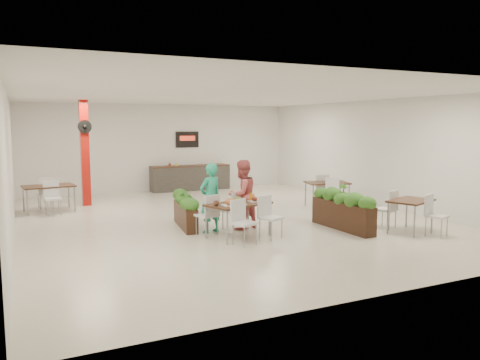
{
  "coord_description": "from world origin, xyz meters",
  "views": [
    {
      "loc": [
        -4.77,
        -11.02,
        2.45
      ],
      "look_at": [
        0.11,
        -0.65,
        1.1
      ],
      "focal_mm": 35.0,
      "sensor_mm": 36.0,
      "label": 1
    }
  ],
  "objects_px": {
    "diner_woman": "(242,195)",
    "planter_left": "(185,207)",
    "diner_man": "(210,198)",
    "planter_right": "(343,208)",
    "main_table": "(238,208)",
    "side_table_a": "(49,189)",
    "side_table_c": "(411,206)",
    "side_table_b": "(327,186)",
    "service_counter": "(190,177)",
    "red_column": "(85,152)"
  },
  "relations": [
    {
      "from": "diner_woman",
      "to": "planter_left",
      "type": "relative_size",
      "value": 0.93
    },
    {
      "from": "diner_man",
      "to": "planter_right",
      "type": "xyz_separation_m",
      "value": [
        2.94,
        -1.02,
        -0.29
      ]
    },
    {
      "from": "diner_woman",
      "to": "planter_right",
      "type": "relative_size",
      "value": 0.79
    },
    {
      "from": "main_table",
      "to": "diner_woman",
      "type": "relative_size",
      "value": 1.17
    },
    {
      "from": "diner_woman",
      "to": "side_table_a",
      "type": "xyz_separation_m",
      "value": [
        -4.0,
        4.38,
        -0.18
      ]
    },
    {
      "from": "side_table_a",
      "to": "side_table_c",
      "type": "xyz_separation_m",
      "value": [
        7.36,
        -6.3,
        -0.03
      ]
    },
    {
      "from": "diner_man",
      "to": "side_table_a",
      "type": "height_order",
      "value": "diner_man"
    },
    {
      "from": "diner_man",
      "to": "side_table_b",
      "type": "height_order",
      "value": "diner_man"
    },
    {
      "from": "service_counter",
      "to": "side_table_c",
      "type": "relative_size",
      "value": 1.81
    },
    {
      "from": "red_column",
      "to": "diner_woman",
      "type": "xyz_separation_m",
      "value": [
        2.9,
        -5.0,
        -0.82
      ]
    },
    {
      "from": "planter_right",
      "to": "side_table_c",
      "type": "bearing_deg",
      "value": -36.28
    },
    {
      "from": "side_table_c",
      "to": "side_table_a",
      "type": "bearing_deg",
      "value": 118.16
    },
    {
      "from": "red_column",
      "to": "planter_left",
      "type": "relative_size",
      "value": 1.82
    },
    {
      "from": "red_column",
      "to": "diner_man",
      "type": "bearing_deg",
      "value": -67.26
    },
    {
      "from": "red_column",
      "to": "service_counter",
      "type": "height_order",
      "value": "red_column"
    },
    {
      "from": "diner_woman",
      "to": "side_table_b",
      "type": "distance_m",
      "value": 3.98
    },
    {
      "from": "planter_left",
      "to": "side_table_b",
      "type": "relative_size",
      "value": 1.05
    },
    {
      "from": "service_counter",
      "to": "main_table",
      "type": "xyz_separation_m",
      "value": [
        -1.51,
        -7.53,
        0.14
      ]
    },
    {
      "from": "red_column",
      "to": "planter_right",
      "type": "bearing_deg",
      "value": -50.11
    },
    {
      "from": "planter_left",
      "to": "planter_right",
      "type": "distance_m",
      "value": 3.74
    },
    {
      "from": "red_column",
      "to": "diner_woman",
      "type": "bearing_deg",
      "value": -59.93
    },
    {
      "from": "diner_man",
      "to": "diner_woman",
      "type": "bearing_deg",
      "value": 161.37
    },
    {
      "from": "service_counter",
      "to": "planter_right",
      "type": "distance_m",
      "value": 7.96
    },
    {
      "from": "red_column",
      "to": "side_table_a",
      "type": "relative_size",
      "value": 1.93
    },
    {
      "from": "red_column",
      "to": "diner_woman",
      "type": "relative_size",
      "value": 1.95
    },
    {
      "from": "diner_man",
      "to": "side_table_b",
      "type": "distance_m",
      "value": 4.72
    },
    {
      "from": "planter_right",
      "to": "red_column",
      "type": "bearing_deg",
      "value": 129.89
    },
    {
      "from": "red_column",
      "to": "service_counter",
      "type": "xyz_separation_m",
      "value": [
        4.0,
        1.86,
        -1.15
      ]
    },
    {
      "from": "diner_woman",
      "to": "side_table_a",
      "type": "distance_m",
      "value": 5.93
    },
    {
      "from": "side_table_a",
      "to": "planter_left",
      "type": "bearing_deg",
      "value": -58.18
    },
    {
      "from": "diner_woman",
      "to": "side_table_c",
      "type": "bearing_deg",
      "value": 131.64
    },
    {
      "from": "planter_left",
      "to": "side_table_a",
      "type": "distance_m",
      "value": 4.61
    },
    {
      "from": "red_column",
      "to": "side_table_c",
      "type": "relative_size",
      "value": 1.93
    },
    {
      "from": "planter_left",
      "to": "planter_right",
      "type": "bearing_deg",
      "value": -28.37
    },
    {
      "from": "planter_left",
      "to": "side_table_a",
      "type": "relative_size",
      "value": 1.06
    },
    {
      "from": "service_counter",
      "to": "side_table_a",
      "type": "bearing_deg",
      "value": -153.96
    },
    {
      "from": "planter_left",
      "to": "side_table_b",
      "type": "xyz_separation_m",
      "value": [
        4.77,
        0.9,
        0.14
      ]
    },
    {
      "from": "diner_man",
      "to": "planter_left",
      "type": "bearing_deg",
      "value": -83.72
    },
    {
      "from": "planter_left",
      "to": "side_table_a",
      "type": "bearing_deg",
      "value": 128.16
    },
    {
      "from": "service_counter",
      "to": "planter_right",
      "type": "relative_size",
      "value": 1.45
    },
    {
      "from": "side_table_c",
      "to": "red_column",
      "type": "bearing_deg",
      "value": 110.83
    },
    {
      "from": "service_counter",
      "to": "diner_man",
      "type": "relative_size",
      "value": 1.88
    },
    {
      "from": "side_table_c",
      "to": "diner_man",
      "type": "bearing_deg",
      "value": 133.93
    },
    {
      "from": "main_table",
      "to": "diner_woman",
      "type": "distance_m",
      "value": 0.8
    },
    {
      "from": "diner_man",
      "to": "diner_woman",
      "type": "relative_size",
      "value": 0.97
    },
    {
      "from": "planter_left",
      "to": "side_table_a",
      "type": "height_order",
      "value": "side_table_a"
    },
    {
      "from": "diner_man",
      "to": "side_table_c",
      "type": "relative_size",
      "value": 0.96
    },
    {
      "from": "planter_right",
      "to": "side_table_a",
      "type": "distance_m",
      "value": 8.17
    },
    {
      "from": "service_counter",
      "to": "side_table_a",
      "type": "xyz_separation_m",
      "value": [
        -5.1,
        -2.49,
        0.15
      ]
    },
    {
      "from": "red_column",
      "to": "service_counter",
      "type": "relative_size",
      "value": 1.07
    }
  ]
}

